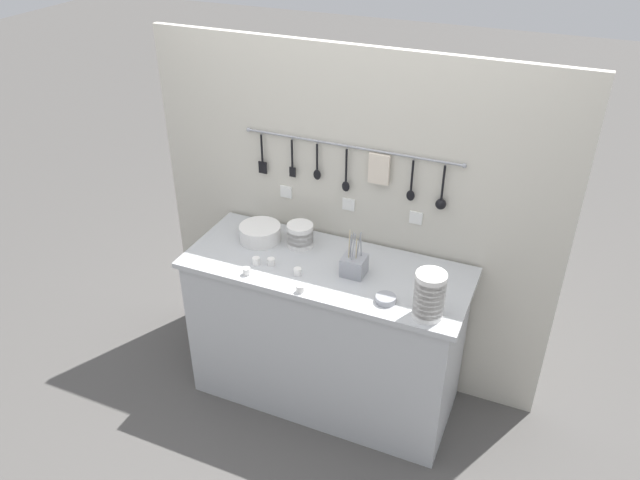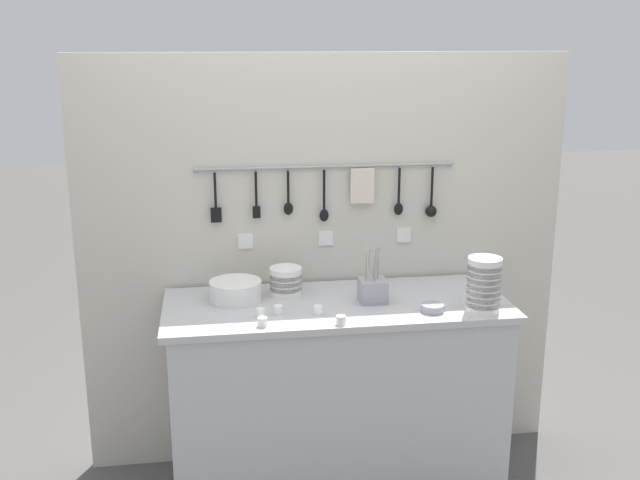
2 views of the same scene
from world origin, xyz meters
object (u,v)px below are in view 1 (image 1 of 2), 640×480
at_px(bowl_stack_tall_left, 300,235).
at_px(steel_mixing_bowl, 386,299).
at_px(cup_back_right, 246,271).
at_px(cup_front_left, 297,272).
at_px(cup_centre, 300,289).
at_px(cutlery_caddy, 354,265).
at_px(bowl_stack_short_front, 429,295).
at_px(plate_stack, 260,233).
at_px(cup_edge_near, 271,262).
at_px(cup_front_right, 256,261).

xyz_separation_m(bowl_stack_tall_left, steel_mixing_bowl, (0.60, -0.31, -0.05)).
bearing_deg(cup_back_right, cup_front_left, 22.45).
distance_m(cup_front_left, cup_centre, 0.15).
bearing_deg(cutlery_caddy, bowl_stack_short_front, -23.51).
bearing_deg(plate_stack, cup_edge_near, -49.75).
bearing_deg(bowl_stack_tall_left, cup_edge_near, -103.86).
distance_m(bowl_stack_short_front, plate_stack, 1.09).
relative_size(plate_stack, cutlery_caddy, 0.87).
distance_m(bowl_stack_short_front, cup_front_right, 0.96).
relative_size(cutlery_caddy, cup_front_right, 6.67).
height_order(steel_mixing_bowl, cup_edge_near, cup_edge_near).
bearing_deg(cup_front_right, cup_back_right, -90.01).
distance_m(cup_front_left, cup_edge_near, 0.17).
bearing_deg(bowl_stack_tall_left, cup_centre, -65.16).
height_order(steel_mixing_bowl, cutlery_caddy, cutlery_caddy).
height_order(bowl_stack_tall_left, cup_back_right, bowl_stack_tall_left).
relative_size(bowl_stack_tall_left, cup_front_right, 3.63).
bearing_deg(bowl_stack_short_front, cup_edge_near, 173.69).
height_order(cup_edge_near, cup_back_right, same).
bearing_deg(steel_mixing_bowl, cup_front_right, 176.49).
xyz_separation_m(cutlery_caddy, cup_back_right, (-0.51, -0.23, -0.03)).
distance_m(cutlery_caddy, cup_back_right, 0.56).
relative_size(bowl_stack_short_front, steel_mixing_bowl, 2.39).
bearing_deg(bowl_stack_tall_left, cup_front_right, -117.12).
distance_m(cup_edge_near, cup_front_right, 0.08).
bearing_deg(cup_centre, steel_mixing_bowl, 12.15).
height_order(bowl_stack_short_front, cutlery_caddy, cutlery_caddy).
distance_m(bowl_stack_tall_left, steel_mixing_bowl, 0.68).
relative_size(steel_mixing_bowl, cup_back_right, 2.49).
height_order(steel_mixing_bowl, cup_centre, cup_centre).
relative_size(plate_stack, cup_edge_near, 5.80).
xyz_separation_m(cutlery_caddy, cup_centre, (-0.19, -0.25, -0.03)).
relative_size(plate_stack, cup_back_right, 5.80).
distance_m(cup_front_right, cup_centre, 0.35).
bearing_deg(plate_stack, cup_back_right, -74.04).
distance_m(bowl_stack_short_front, cup_centre, 0.64).
bearing_deg(cup_back_right, cutlery_caddy, 23.90).
distance_m(cutlery_caddy, cup_centre, 0.32).
xyz_separation_m(bowl_stack_short_front, cup_back_right, (-0.95, -0.03, -0.10)).
height_order(plate_stack, cup_back_right, plate_stack).
distance_m(bowl_stack_tall_left, cup_edge_near, 0.25).
relative_size(bowl_stack_short_front, plate_stack, 1.03).
height_order(cup_front_right, cup_centre, same).
xyz_separation_m(cup_front_left, cup_back_right, (-0.24, -0.10, 0.00)).
distance_m(bowl_stack_short_front, cup_back_right, 0.95).
distance_m(plate_stack, cup_front_right, 0.25).
relative_size(steel_mixing_bowl, cup_front_left, 2.49).
xyz_separation_m(bowl_stack_short_front, cup_front_right, (-0.95, 0.07, -0.10)).
relative_size(bowl_stack_short_front, cutlery_caddy, 0.89).
bearing_deg(cup_back_right, bowl_stack_tall_left, 69.89).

